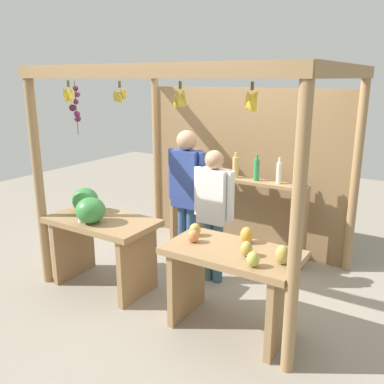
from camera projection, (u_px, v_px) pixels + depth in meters
name	position (u px, v px, depth m)	size (l,w,h in m)	color
ground_plane	(201.00, 274.00, 4.80)	(12.00, 12.00, 0.00)	gray
market_stall	(222.00, 152.00, 4.80)	(2.90, 2.18, 2.32)	#99754C
fruit_counter_left	(98.00, 228.00, 4.39)	(1.17, 0.66, 1.04)	#99754C
fruit_counter_right	(232.00, 271.00, 3.62)	(1.17, 0.64, 0.93)	#99754C
bottle_shelf_unit	(235.00, 193.00, 5.21)	(1.86, 0.22, 1.32)	#99754C
vendor_man	(187.00, 188.00, 4.71)	(0.48, 0.22, 1.65)	#32507E
vendor_woman	(214.00, 206.00, 4.44)	(0.48, 0.20, 1.48)	#395B6D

